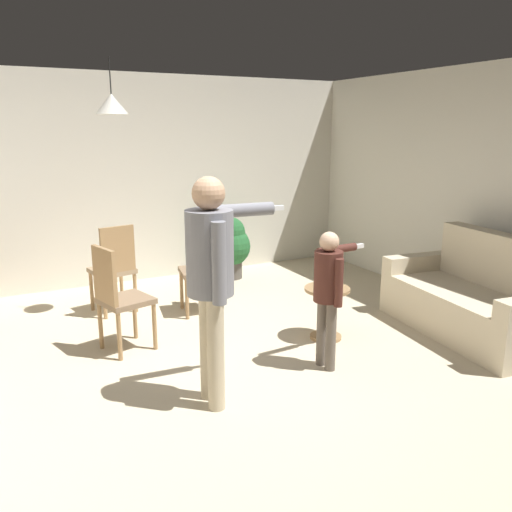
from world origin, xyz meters
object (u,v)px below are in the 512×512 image
Objects in this scene: side_table_by_couch at (327,307)px; person_adult at (212,267)px; dining_chair_near_wall at (118,295)px; dining_chair_centre_back at (206,265)px; spare_remote_on_table at (334,286)px; couch_floral at (473,301)px; potted_plant_corner at (230,245)px; person_child at (329,285)px; dining_chair_by_counter at (114,266)px.

person_adult is at bearing -156.06° from side_table_by_couch.
dining_chair_near_wall is (-0.40, 1.26, -0.51)m from person_adult.
dining_chair_centre_back is 7.69× the size of spare_remote_on_table.
person_adult reaches higher than dining_chair_centre_back.
couch_floral is at bearing -20.65° from spare_remote_on_table.
dining_chair_centre_back is at bearing 163.58° from person_adult.
side_table_by_couch is 0.52× the size of dining_chair_near_wall.
potted_plant_corner is at bearing 157.50° from person_adult.
couch_floral reaches higher than side_table_by_couch.
person_child is at bearing -129.64° from spare_remote_on_table.
dining_chair_by_counter is 7.69× the size of spare_remote_on_table.
dining_chair_near_wall is at bearing 77.08° from couch_floral.
spare_remote_on_table is (1.91, -0.65, -0.01)m from dining_chair_near_wall.
potted_plant_corner is (1.92, 1.77, -0.08)m from dining_chair_near_wall.
person_child is 1.19× the size of dining_chair_centre_back.
person_adult is at bearing 169.69° from dining_chair_centre_back.
dining_chair_by_counter is (-1.30, 2.21, -0.20)m from person_child.
dining_chair_by_counter reaches higher than potted_plant_corner.
dining_chair_near_wall is at bearing -158.19° from person_adult.
dining_chair_near_wall is 1.18× the size of potted_plant_corner.
side_table_by_couch is at bearing 56.47° from dining_chair_near_wall.
couch_floral is 2.94m from person_adult.
dining_chair_by_counter is 1.00× the size of dining_chair_near_wall.
side_table_by_couch is 2.37m from dining_chair_by_counter.
person_child is 0.67m from spare_remote_on_table.
dining_chair_near_wall is at bearing -137.34° from potted_plant_corner.
person_child is (1.10, 0.12, -0.31)m from person_adult.
dining_chair_centre_back is at bearing -36.03° from dining_chair_by_counter.
person_child is at bearing -70.89° from dining_chair_by_counter.
couch_floral is at bearing -47.42° from dining_chair_by_counter.
potted_plant_corner is at bearing 88.56° from side_table_by_couch.
potted_plant_corner is 2.43m from spare_remote_on_table.
side_table_by_couch is at bearing 141.67° from person_child.
potted_plant_corner is (-1.33, 2.93, 0.13)m from couch_floral.
couch_floral reaches higher than potted_plant_corner.
dining_chair_by_counter reaches higher than spare_remote_on_table.
couch_floral is 1.11× the size of person_adult.
dining_chair_by_counter is at bearing 75.48° from dining_chair_centre_back.
side_table_by_couch is at bearing 118.00° from person_adult.
person_adult is at bearing -116.56° from potted_plant_corner.
person_child is 1.19× the size of dining_chair_by_counter.
person_adult is 2.39m from dining_chair_by_counter.
dining_chair_near_wall is (-0.20, -1.06, 0.00)m from dining_chair_by_counter.
potted_plant_corner is (0.06, 2.39, 0.14)m from side_table_by_couch.
side_table_by_couch is at bearing -56.70° from dining_chair_by_counter.
person_child is 1.84m from dining_chair_centre_back.
person_child is at bearing -124.21° from side_table_by_couch.
dining_chair_centre_back is (-0.39, 1.79, -0.20)m from person_child.
side_table_by_couch is 0.76m from person_child.
dining_chair_by_counter is (-3.05, 2.22, 0.21)m from couch_floral.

